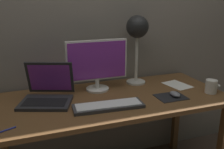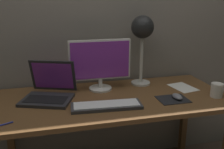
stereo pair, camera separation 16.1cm
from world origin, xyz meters
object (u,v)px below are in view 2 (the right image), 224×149
at_px(monitor, 100,63).
at_px(mouse, 177,97).
at_px(keyboard_main, 107,106).
at_px(laptop, 50,88).
at_px(coffee_mug, 217,90).
at_px(desk_lamp, 142,32).

relative_size(monitor, mouse, 4.66).
height_order(keyboard_main, mouse, mouse).
distance_m(laptop, coffee_mug, 1.14).
xyz_separation_m(monitor, mouse, (0.46, -0.31, -0.19)).
bearing_deg(monitor, keyboard_main, -94.41).
relative_size(desk_lamp, mouse, 5.54).
bearing_deg(monitor, coffee_mug, -23.77).
xyz_separation_m(laptop, desk_lamp, (0.70, 0.13, 0.34)).
distance_m(monitor, desk_lamp, 0.40).
height_order(monitor, desk_lamp, desk_lamp).
height_order(keyboard_main, coffee_mug, coffee_mug).
bearing_deg(monitor, mouse, -33.80).
bearing_deg(desk_lamp, keyboard_main, -133.83).
relative_size(monitor, coffee_mug, 3.84).
distance_m(desk_lamp, mouse, 0.55).
bearing_deg(laptop, coffee_mug, -12.86).
xyz_separation_m(monitor, keyboard_main, (-0.03, -0.32, -0.19)).
height_order(mouse, coffee_mug, coffee_mug).
relative_size(keyboard_main, mouse, 4.67).
relative_size(keyboard_main, desk_lamp, 0.84).
height_order(desk_lamp, mouse, desk_lamp).
bearing_deg(coffee_mug, laptop, 167.14).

